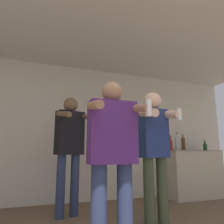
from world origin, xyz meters
TOP-DOWN VIEW (x-y plane):
  - wall_back at (0.00, 3.21)m, footprint 7.00×0.06m
  - ceiling_slab at (0.00, 1.59)m, footprint 7.00×3.70m
  - counter at (2.34, 2.86)m, footprint 1.16×0.67m
  - bottle_red_label at (2.19, 2.84)m, footprint 0.08×0.08m
  - bottle_clear_vodka at (2.04, 2.84)m, footprint 0.09×0.09m
  - bottle_short_whiskey at (2.74, 2.84)m, footprint 0.08×0.08m
  - bottle_dark_rum at (1.87, 2.84)m, footprint 0.08×0.08m
  - person_woman_foreground at (-0.06, 0.96)m, footprint 0.50×0.47m
  - person_man_side at (0.69, 1.47)m, footprint 0.42×0.45m
  - person_spectator_back at (-0.23, 2.30)m, footprint 0.54×0.57m

SIDE VIEW (x-z plane):
  - counter at x=2.34m, z-range 0.00..0.93m
  - person_woman_foreground at x=-0.06m, z-range 0.10..1.64m
  - person_man_side at x=0.69m, z-range 0.14..1.79m
  - person_spectator_back at x=-0.23m, z-range 0.16..1.86m
  - bottle_short_whiskey at x=2.74m, z-range 0.90..1.14m
  - bottle_dark_rum at x=1.87m, z-range 0.89..1.20m
  - bottle_red_label at x=2.19m, z-range 0.90..1.23m
  - bottle_clear_vodka at x=2.04m, z-range 0.89..1.26m
  - wall_back at x=0.00m, z-range 0.00..2.55m
  - ceiling_slab at x=0.00m, z-range 2.55..2.60m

